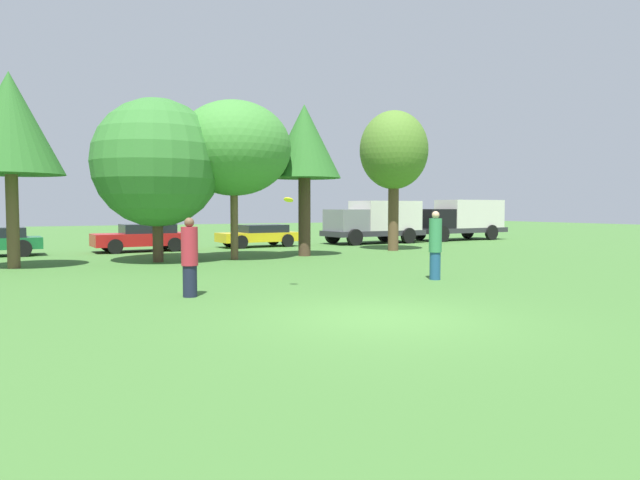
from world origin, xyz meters
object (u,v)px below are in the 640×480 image
(person_thrower, at_px, (190,257))
(frisbee, at_px, (288,200))
(tree_5, at_px, (394,151))
(tree_1, at_px, (10,124))
(tree_3, at_px, (234,149))
(delivery_truck_grey, at_px, (375,220))
(parked_car_yellow, at_px, (260,235))
(delivery_truck_black, at_px, (460,218))
(tree_2, at_px, (157,163))
(person_catcher, at_px, (435,245))
(tree_4, at_px, (304,144))
(parked_car_red, at_px, (143,237))

(person_thrower, bearing_deg, frisbee, 1.25)
(tree_5, bearing_deg, tree_1, -177.86)
(tree_3, height_order, delivery_truck_grey, tree_3)
(tree_1, bearing_deg, tree_5, 2.14)
(parked_car_yellow, bearing_deg, delivery_truck_black, 177.53)
(tree_2, bearing_deg, person_catcher, -57.47)
(tree_3, bearing_deg, tree_2, 173.56)
(tree_3, relative_size, tree_5, 0.94)
(person_thrower, xyz_separation_m, frisbee, (2.46, 0.00, 1.31))
(person_thrower, bearing_deg, delivery_truck_black, 36.15)
(parked_car_yellow, bearing_deg, delivery_truck_grey, 175.14)
(frisbee, height_order, tree_1, tree_1)
(person_catcher, xyz_separation_m, tree_3, (-2.85, 8.62, 3.33))
(person_catcher, bearing_deg, tree_3, -70.58)
(frisbee, distance_m, tree_1, 10.98)
(frisbee, distance_m, tree_5, 13.81)
(tree_4, bearing_deg, person_thrower, -129.70)
(tree_1, xyz_separation_m, delivery_truck_black, (24.67, 5.96, -3.39))
(frisbee, xyz_separation_m, parked_car_yellow, (5.21, 14.82, -1.59))
(tree_3, distance_m, delivery_truck_grey, 12.50)
(tree_3, relative_size, parked_car_red, 1.43)
(tree_1, distance_m, tree_2, 4.86)
(person_catcher, xyz_separation_m, parked_car_red, (-5.18, 14.59, -0.30))
(tree_3, distance_m, tree_5, 8.24)
(tree_5, distance_m, delivery_truck_black, 10.89)
(tree_5, bearing_deg, person_catcher, -119.13)
(tree_5, distance_m, parked_car_red, 12.31)
(frisbee, xyz_separation_m, tree_3, (1.61, 8.48, 2.08))
(tree_2, relative_size, tree_4, 0.96)
(person_thrower, distance_m, delivery_truck_grey, 20.59)
(person_thrower, relative_size, tree_5, 0.28)
(person_thrower, height_order, delivery_truck_black, delivery_truck_black)
(person_catcher, height_order, delivery_truck_black, delivery_truck_black)
(parked_car_red, height_order, delivery_truck_black, delivery_truck_black)
(person_thrower, distance_m, parked_car_yellow, 16.69)
(tree_5, xyz_separation_m, parked_car_yellow, (-4.57, 5.39, -4.02))
(tree_4, bearing_deg, tree_5, 8.33)
(tree_3, distance_m, parked_car_yellow, 8.17)
(tree_4, xyz_separation_m, tree_5, (5.03, 0.74, -0.04))
(tree_2, relative_size, tree_5, 0.92)
(tree_4, distance_m, tree_5, 5.08)
(tree_1, bearing_deg, tree_2, -0.41)
(person_catcher, xyz_separation_m, tree_1, (-10.44, 8.98, 3.79))
(tree_1, height_order, tree_3, tree_1)
(tree_3, bearing_deg, tree_4, 3.84)
(person_catcher, height_order, parked_car_red, person_catcher)
(tree_2, relative_size, delivery_truck_grey, 1.02)
(tree_5, relative_size, delivery_truck_black, 0.99)
(parked_car_red, bearing_deg, frisbee, 90.52)
(tree_5, bearing_deg, parked_car_red, 154.49)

